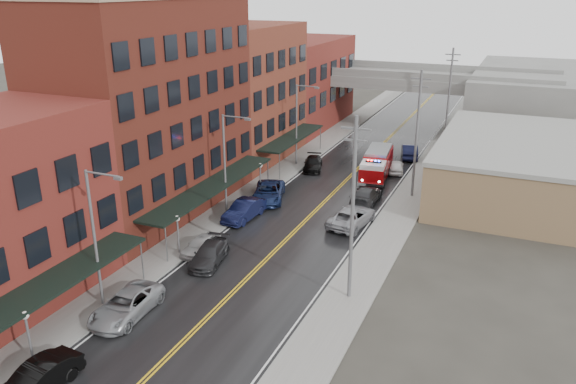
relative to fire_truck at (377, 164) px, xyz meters
The scene contains 35 objects.
road 9.66m from the fire_truck, 105.79° to the right, with size 11.00×160.00×0.02m, color black.
sidewalk_left 13.57m from the fire_truck, 137.16° to the right, with size 3.00×160.00×0.15m, color slate.
sidewalk_right 10.42m from the fire_truck, 62.85° to the right, with size 3.00×160.00×0.15m, color slate.
curb_left 12.42m from the fire_truck, 131.94° to the right, with size 0.30×160.00×0.15m, color gray.
curb_right 9.78m from the fire_truck, 71.58° to the right, with size 0.30×160.00×0.15m, color gray.
brick_building_b 23.87m from the fire_truck, 134.50° to the right, with size 9.00×20.00×18.00m, color #4D1E14.
brick_building_c 17.02m from the fire_truck, behind, with size 9.00×15.00×15.00m, color brown.
brick_building_far 25.04m from the fire_truck, 130.18° to the left, with size 9.00×20.00×12.00m, color maroon.
tan_building 13.46m from the fire_truck, ahead, with size 14.00×22.00×5.00m, color olive.
right_far_block 34.55m from the fire_truck, 63.44° to the left, with size 18.00×30.00×8.00m, color slate.
awning_0 36.62m from the fire_truck, 106.00° to the right, with size 2.60×16.00×3.09m.
awning_1 19.12m from the fire_truck, 121.95° to the right, with size 2.60×18.00×3.09m.
awning_2 10.27m from the fire_truck, behind, with size 2.60×13.00×3.09m.
globe_lamp_0 38.26m from the fire_truck, 103.60° to the right, with size 0.44×0.44×3.12m.
globe_lamp_1 24.87m from the fire_truck, 111.21° to the right, with size 0.44×0.44×3.12m.
globe_lamp_2 12.87m from the fire_truck, 134.43° to the right, with size 0.44×0.44×3.12m.
street_lamp_0 32.69m from the fire_truck, 106.34° to the right, with size 2.64×0.22×9.00m.
street_lamp_1 18.09m from the fire_truck, 121.07° to the right, with size 2.64×0.22×9.00m.
street_lamp_2 9.87m from the fire_truck, behind, with size 2.64×0.22×9.00m.
utility_pole_0 25.07m from the fire_truck, 79.21° to the right, with size 1.80×0.24×12.00m.
utility_pole_1 7.83m from the fire_truck, 42.19° to the right, with size 1.80×0.24×12.00m.
utility_pole_2 17.15m from the fire_truck, 73.77° to the left, with size 1.80×0.24×12.00m.
overpass 23.40m from the fire_truck, 96.48° to the left, with size 40.00×10.00×7.50m.
fire_truck is the anchor object (origin of this frame).
parked_car_left_1 39.48m from the fire_truck, 99.96° to the right, with size 1.64×4.71×1.55m, color black.
parked_car_left_2 32.37m from the fire_truck, 102.88° to the right, with size 2.50×5.41×1.50m, color gray.
parked_car_left_3 24.29m from the fire_truck, 104.78° to the right, with size 1.94×4.77×1.39m, color #242426.
parked_car_left_4 23.64m from the fire_truck, 108.73° to the right, with size 1.57×3.91×1.33m, color #B2B2B2.
parked_car_left_5 17.08m from the fire_truck, 116.43° to the right, with size 1.74×5.00×1.65m, color black.
parked_car_left_6 12.84m from the fire_truck, 126.33° to the right, with size 2.68×5.82×1.62m, color #121F46.
parked_car_left_7 7.14m from the fire_truck, behind, with size 1.88×4.63×1.34m, color black.
parked_car_right_0 12.95m from the fire_truck, 84.29° to the right, with size 2.59×5.63×1.56m, color gray.
parked_car_right_1 7.53m from the fire_truck, 82.28° to the right, with size 2.12×5.22×1.52m, color #27282A.
parked_car_right_2 3.15m from the fire_truck, 60.29° to the left, with size 1.58×3.93×1.34m, color white.
parked_car_right_3 8.82m from the fire_truck, 78.96° to the left, with size 1.72×4.93×1.63m, color black.
Camera 1 is at (16.06, -15.65, 19.02)m, focal length 35.00 mm.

